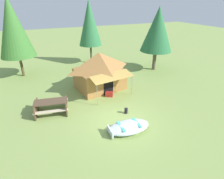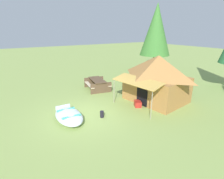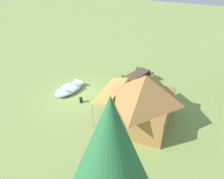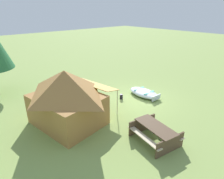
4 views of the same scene
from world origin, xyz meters
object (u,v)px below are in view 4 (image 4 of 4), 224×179
Objects in this scene: beached_rowboat at (144,93)px; canvas_cabin_tent at (67,97)px; cooler_box at (92,109)px; picnic_table at (155,132)px; fuel_can at (121,97)px.

canvas_cabin_tent is at bearing 85.36° from beached_rowboat.
canvas_cabin_tent is at bearing 94.54° from cooler_box.
picnic_table is 4.46m from fuel_can.
canvas_cabin_tent reaches higher than beached_rowboat.
canvas_cabin_tent is 2.01m from cooler_box.
cooler_box is at bearing 6.96° from picnic_table.
canvas_cabin_tent is 4.43m from picnic_table.
picnic_table is 3.98m from cooler_box.
beached_rowboat is at bearing -113.35° from fuel_can.
picnic_table is at bearing 134.87° from beached_rowboat.
beached_rowboat reaches higher than cooler_box.
cooler_box is 2.39m from fuel_can.
beached_rowboat is 0.55× the size of canvas_cabin_tent.
picnic_table is at bearing -152.05° from canvas_cabin_tent.
picnic_table reaches higher than beached_rowboat.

